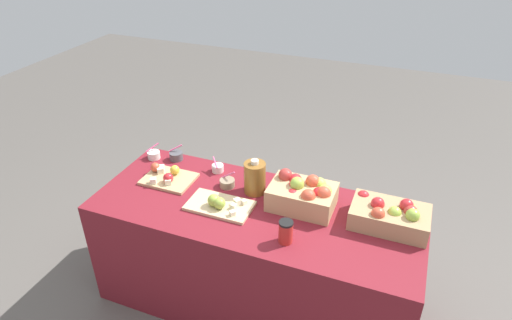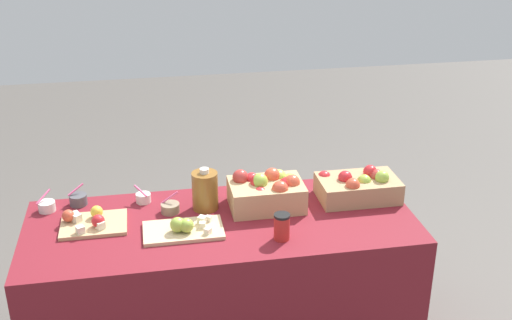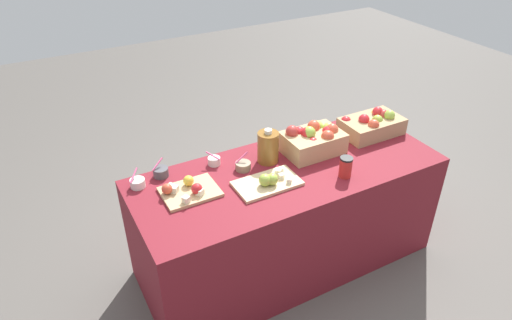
% 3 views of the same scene
% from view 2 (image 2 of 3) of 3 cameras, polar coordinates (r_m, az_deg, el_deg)
% --- Properties ---
extents(table, '(1.90, 0.76, 0.74)m').
position_cam_2_polar(table, '(3.35, -2.93, -10.94)').
color(table, maroon).
rests_on(table, ground_plane).
extents(apple_crate_left, '(0.41, 0.25, 0.16)m').
position_cam_2_polar(apple_crate_left, '(3.38, 9.10, -2.28)').
color(apple_crate_left, tan).
rests_on(apple_crate_left, table).
extents(apple_crate_middle, '(0.37, 0.25, 0.19)m').
position_cam_2_polar(apple_crate_middle, '(3.24, 1.02, -2.75)').
color(apple_crate_middle, tan).
rests_on(apple_crate_middle, table).
extents(cutting_board_front, '(0.38, 0.21, 0.09)m').
position_cam_2_polar(cutting_board_front, '(3.06, -6.41, -6.04)').
color(cutting_board_front, '#D1B284').
rests_on(cutting_board_front, table).
extents(cutting_board_back, '(0.31, 0.24, 0.08)m').
position_cam_2_polar(cutting_board_back, '(3.19, -14.39, -5.31)').
color(cutting_board_back, tan).
rests_on(cutting_board_back, table).
extents(sample_bowl_near, '(0.09, 0.09, 0.10)m').
position_cam_2_polar(sample_bowl_near, '(3.39, -18.05, -3.91)').
color(sample_bowl_near, silver).
rests_on(sample_bowl_near, table).
extents(sample_bowl_mid, '(0.09, 0.09, 0.10)m').
position_cam_2_polar(sample_bowl_mid, '(3.24, -7.61, -4.22)').
color(sample_bowl_mid, gray).
rests_on(sample_bowl_mid, table).
extents(sample_bowl_far, '(0.08, 0.09, 0.09)m').
position_cam_2_polar(sample_bowl_far, '(3.36, -9.95, -3.31)').
color(sample_bowl_far, silver).
rests_on(sample_bowl_far, table).
extents(sample_bowl_extra, '(0.10, 0.09, 0.10)m').
position_cam_2_polar(sample_bowl_extra, '(3.41, -15.47, -3.39)').
color(sample_bowl_extra, '#4C4C51').
rests_on(sample_bowl_extra, table).
extents(cider_jug, '(0.13, 0.13, 0.22)m').
position_cam_2_polar(cider_jug, '(3.23, -4.54, -2.71)').
color(cider_jug, brown).
rests_on(cider_jug, table).
extents(coffee_cup, '(0.08, 0.08, 0.13)m').
position_cam_2_polar(coffee_cup, '(2.97, 2.30, -5.92)').
color(coffee_cup, red).
rests_on(coffee_cup, table).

